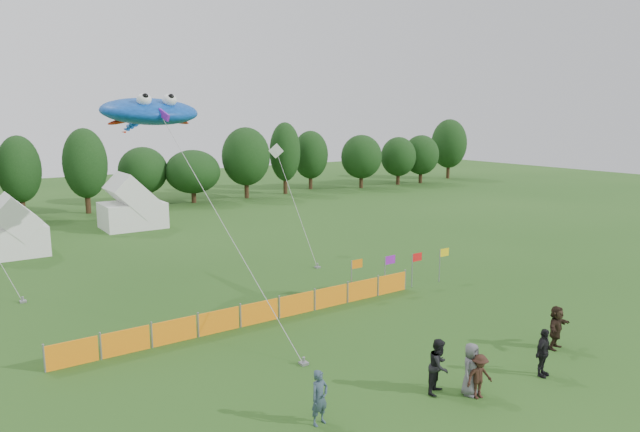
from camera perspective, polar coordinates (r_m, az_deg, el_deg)
ground at (r=20.96m, az=9.75°, el=-16.60°), size 160.00×160.00×0.00m
treeline at (r=60.29m, az=-20.19°, el=4.55°), size 104.57×8.78×8.36m
tent_left at (r=43.55m, az=-28.15°, el=-1.30°), size 3.73×3.73×3.29m
tent_right at (r=50.09m, az=-18.26°, el=0.87°), size 4.96×3.97×3.50m
barrier_fence at (r=26.42m, az=-6.08°, el=-9.56°), size 17.90×0.06×1.00m
flag_row at (r=31.05m, az=8.01°, el=-4.97°), size 6.73×0.43×2.05m
spectator_a at (r=18.22m, az=-0.05°, el=-17.70°), size 0.69×0.50×1.74m
spectator_b at (r=20.40m, az=11.82°, el=-14.48°), size 1.15×1.05×1.91m
spectator_c at (r=20.44m, az=15.65°, el=-15.18°), size 1.08×0.75×1.53m
spectator_d at (r=22.64m, az=21.41°, el=-12.60°), size 1.11×0.63×1.79m
spectator_e at (r=20.53m, az=14.85°, el=-14.58°), size 1.02×0.82×1.82m
spectator_f at (r=25.31m, az=22.55°, el=-10.25°), size 1.74×0.90×1.80m
stingray_kite at (r=33.57m, az=-16.77°, el=9.94°), size 6.26×21.96×10.55m
small_kite_white at (r=38.73m, az=-3.22°, el=3.17°), size 1.73×7.00×7.40m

